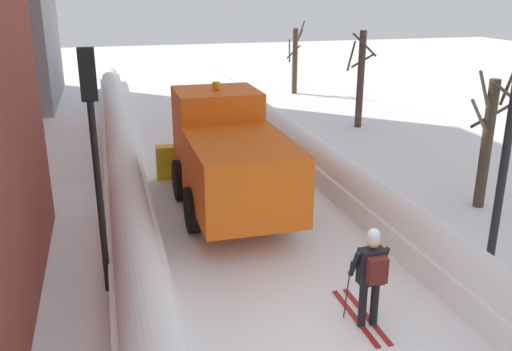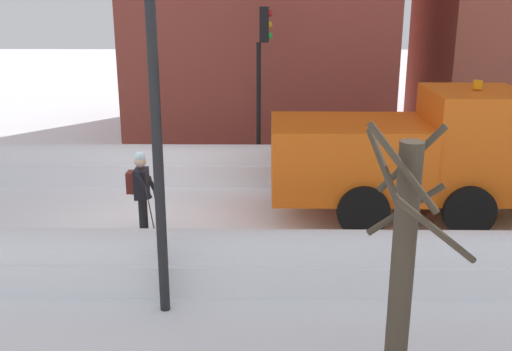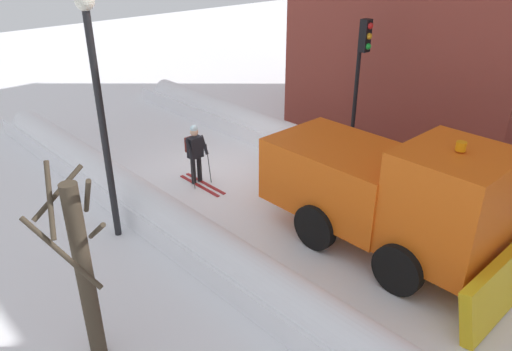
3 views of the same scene
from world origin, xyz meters
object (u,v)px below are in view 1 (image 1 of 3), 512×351
(bare_tree_mid, at_px, (360,78))
(plow_truck, at_px, (228,155))
(bare_tree_near, at_px, (487,139))
(skier, at_px, (371,273))
(bare_tree_far, at_px, (295,60))
(traffic_light_pole, at_px, (93,127))

(bare_tree_mid, bearing_deg, plow_truck, -134.11)
(plow_truck, distance_m, bare_tree_near, 6.61)
(skier, height_order, bare_tree_far, bare_tree_far)
(plow_truck, distance_m, skier, 5.86)
(skier, height_order, bare_tree_mid, bare_tree_mid)
(plow_truck, height_order, skier, plow_truck)
(skier, xyz_separation_m, bare_tree_far, (5.99, 21.05, 0.83))
(bare_tree_near, bearing_deg, bare_tree_far, 87.63)
(plow_truck, xyz_separation_m, traffic_light_pole, (-3.13, -3.24, 1.70))
(plow_truck, bearing_deg, traffic_light_pole, -134.02)
(bare_tree_mid, height_order, bare_tree_far, bare_tree_mid)
(traffic_light_pole, bearing_deg, bare_tree_near, 10.06)
(plow_truck, bearing_deg, bare_tree_far, 65.08)
(skier, distance_m, bare_tree_near, 6.80)
(plow_truck, distance_m, bare_tree_far, 16.89)
(bare_tree_near, height_order, bare_tree_mid, bare_tree_mid)
(plow_truck, bearing_deg, bare_tree_mid, 45.89)
(bare_tree_near, relative_size, bare_tree_mid, 0.93)
(skier, height_order, traffic_light_pole, traffic_light_pole)
(traffic_light_pole, height_order, bare_tree_mid, traffic_light_pole)
(bare_tree_mid, distance_m, bare_tree_far, 7.95)
(bare_tree_far, bearing_deg, bare_tree_near, -92.37)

